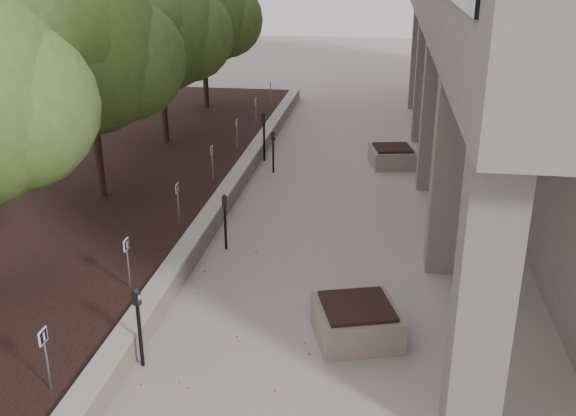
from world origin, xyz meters
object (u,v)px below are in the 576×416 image
Objects in this scene: crabapple_tree_3 at (91,87)px; parking_meter_5 at (264,137)px; crabapple_tree_4 at (160,56)px; parking_meter_2 at (139,328)px; planter_back at (392,156)px; parking_meter_3 at (225,222)px; crabapple_tree_5 at (204,36)px; parking_meter_4 at (273,152)px; planter_front at (356,321)px.

parking_meter_5 is at bearing 55.37° from crabapple_tree_3.
parking_meter_2 is at bearing -73.67° from crabapple_tree_4.
crabapple_tree_4 reaches higher than planter_back.
parking_meter_2 is 4.44m from parking_meter_3.
planter_back is (7.18, 4.81, -2.82)m from crabapple_tree_3.
parking_meter_4 is at bearing -59.86° from crabapple_tree_5.
crabapple_tree_3 reaches higher than parking_meter_2.
parking_meter_4 is 0.81× the size of parking_meter_5.
crabapple_tree_4 is 11.96m from parking_meter_2.
parking_meter_5 is 1.22× the size of planter_back.
crabapple_tree_4 reaches higher than parking_meter_4.
planter_front is (3.28, 1.32, -0.38)m from parking_meter_2.
crabapple_tree_4 is 12.23m from planter_front.
planter_front is at bearing 42.86° from parking_meter_2.
parking_meter_2 is at bearing -158.16° from planter_front.
crabapple_tree_5 is 4.06× the size of planter_front.
planter_back is (7.18, -0.19, -2.82)m from crabapple_tree_4.
parking_meter_5 is (-0.04, 10.94, 0.09)m from parking_meter_2.
parking_meter_4 is at bearing 74.92° from parking_meter_3.
parking_meter_3 is 7.54m from planter_back.
crabapple_tree_3 reaches higher than parking_meter_3.
crabapple_tree_3 is 9.09m from planter_back.
parking_meter_5 reaches higher than planter_front.
crabapple_tree_5 is 7.82m from parking_meter_4.
planter_back is at bearing 33.79° from crabapple_tree_3.
crabapple_tree_3 is 4.72m from parking_meter_3.
crabapple_tree_5 reaches higher than planter_back.
crabapple_tree_3 is 4.06× the size of planter_front.
parking_meter_4 is 0.94× the size of planter_front.
crabapple_tree_3 is 5.00m from crabapple_tree_4.
crabapple_tree_3 reaches higher than parking_meter_5.
crabapple_tree_4 is 4.06× the size of planter_front.
parking_meter_2 is 10.94m from parking_meter_5.
crabapple_tree_5 is 9.30m from planter_back.
crabapple_tree_3 is 3.95× the size of parking_meter_2.
planter_front is at bearing -56.46° from crabapple_tree_4.
parking_meter_5 is (3.25, -5.29, -2.34)m from crabapple_tree_5.
planter_back is at bearing -1.53° from crabapple_tree_4.
crabapple_tree_4 is at bearing 104.17° from parking_meter_3.
parking_meter_5 is (-0.47, 1.12, 0.15)m from parking_meter_4.
planter_front is at bearing -53.35° from parking_meter_4.
crabapple_tree_5 is at bearing 130.68° from parking_meter_5.
parking_meter_3 is (0.29, 4.43, -0.05)m from parking_meter_2.
parking_meter_5 is at bearing -178.52° from planter_back.
parking_meter_2 is 0.88× the size of parking_meter_5.
crabapple_tree_5 reaches higher than parking_meter_5.
planter_back is at bearing 86.43° from planter_front.
parking_meter_3 is at bearing 133.88° from planter_front.
crabapple_tree_3 is at bearing -90.00° from crabapple_tree_5.
parking_meter_5 is at bearing 111.24° from parking_meter_2.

